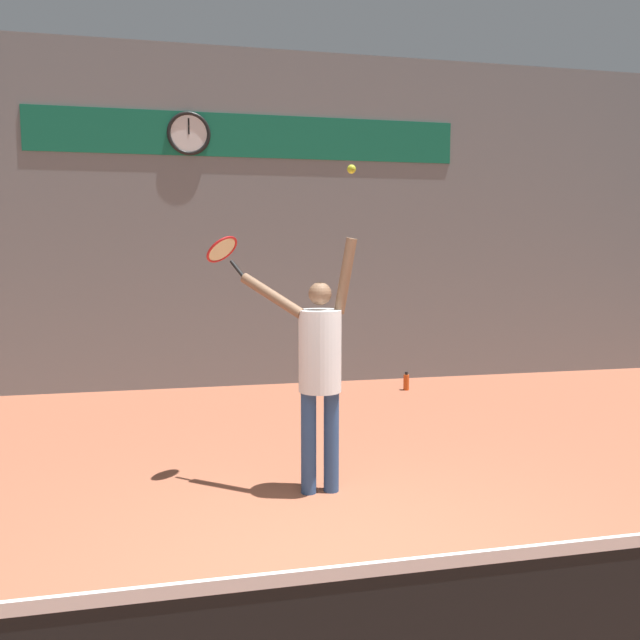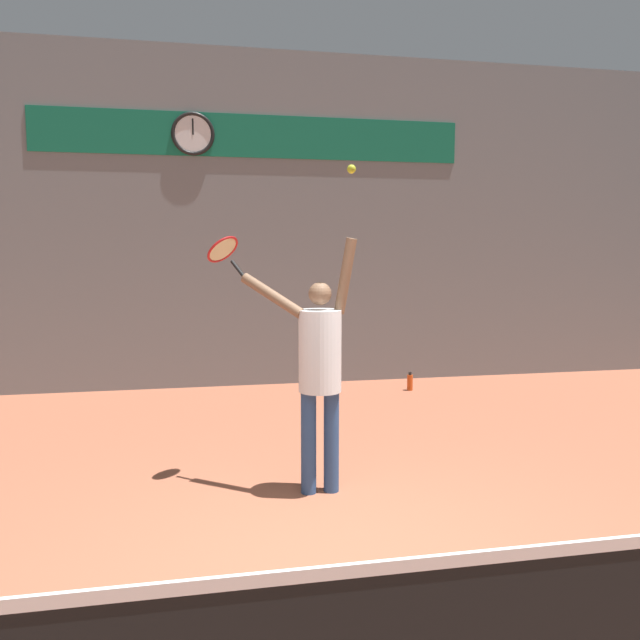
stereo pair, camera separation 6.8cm
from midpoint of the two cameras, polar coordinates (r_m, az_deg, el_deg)
ground_plane at (r=4.10m, az=3.39°, el=-23.71°), size 18.00×18.00×0.00m
back_wall at (r=9.55m, az=-5.76°, el=8.98°), size 18.00×0.10×5.00m
sponsor_banner at (r=9.63m, az=-5.81°, el=16.38°), size 6.29×0.02×0.62m
scoreboard_clock at (r=9.56m, az=-11.33°, el=16.36°), size 0.62×0.06×0.62m
tennis_player at (r=5.23m, az=0.29°, el=-3.97°), size 0.95×0.58×2.16m
tennis_racket at (r=5.57m, az=-8.43°, el=6.26°), size 0.39×0.39×0.37m
tennis_ball at (r=5.17m, az=3.28°, el=13.61°), size 0.07×0.07×0.07m
water_bottle at (r=9.36m, az=8.43°, el=-5.64°), size 0.08×0.08×0.27m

